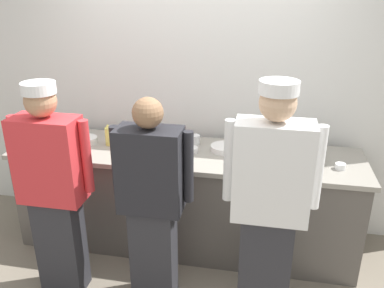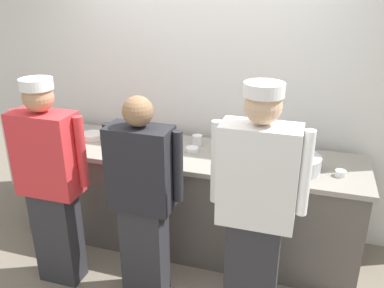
# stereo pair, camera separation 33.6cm
# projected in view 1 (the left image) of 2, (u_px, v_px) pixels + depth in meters

# --- Properties ---
(ground_plane) EXTENTS (9.00, 9.00, 0.00)m
(ground_plane) POSITION_uv_depth(u_px,v_px,m) (176.00, 268.00, 3.41)
(ground_plane) COLOR slate
(wall_back) EXTENTS (4.68, 0.10, 2.82)m
(wall_back) POSITION_uv_depth(u_px,v_px,m) (196.00, 81.00, 3.70)
(wall_back) COLOR silver
(wall_back) RESTS_ON ground
(prep_counter) EXTENTS (2.98, 0.74, 0.91)m
(prep_counter) POSITION_uv_depth(u_px,v_px,m) (185.00, 198.00, 3.60)
(prep_counter) COLOR #56514C
(prep_counter) RESTS_ON ground
(chef_near_left) EXTENTS (0.60, 0.24, 1.66)m
(chef_near_left) POSITION_uv_depth(u_px,v_px,m) (53.00, 188.00, 2.89)
(chef_near_left) COLOR #2D2D33
(chef_near_left) RESTS_ON ground
(chef_center) EXTENTS (0.59, 0.24, 1.58)m
(chef_center) POSITION_uv_depth(u_px,v_px,m) (152.00, 200.00, 2.82)
(chef_center) COLOR #2D2D33
(chef_center) RESTS_ON ground
(chef_far_right) EXTENTS (0.62, 0.24, 1.74)m
(chef_far_right) POSITION_uv_depth(u_px,v_px,m) (270.00, 203.00, 2.60)
(chef_far_right) COLOR #2D2D33
(chef_far_right) RESTS_ON ground
(plate_stack_front) EXTENTS (0.24, 0.24, 0.05)m
(plate_stack_front) POSITION_uv_depth(u_px,v_px,m) (224.00, 148.00, 3.44)
(plate_stack_front) COLOR white
(plate_stack_front) RESTS_ON prep_counter
(plate_stack_rear) EXTENTS (0.20, 0.20, 0.05)m
(plate_stack_rear) POSITION_uv_depth(u_px,v_px,m) (86.00, 140.00, 3.61)
(plate_stack_rear) COLOR white
(plate_stack_rear) RESTS_ON prep_counter
(mixing_bowl_steel) EXTENTS (0.36, 0.36, 0.12)m
(mixing_bowl_steel) POSITION_uv_depth(u_px,v_px,m) (298.00, 158.00, 3.16)
(mixing_bowl_steel) COLOR #B7BABF
(mixing_bowl_steel) RESTS_ON prep_counter
(sheet_tray) EXTENTS (0.44, 0.34, 0.02)m
(sheet_tray) POSITION_uv_depth(u_px,v_px,m) (147.00, 147.00, 3.49)
(sheet_tray) COLOR #B7BABF
(sheet_tray) RESTS_ON prep_counter
(squeeze_bottle_primary) EXTENTS (0.06, 0.06, 0.20)m
(squeeze_bottle_primary) POSITION_uv_depth(u_px,v_px,m) (65.00, 142.00, 3.38)
(squeeze_bottle_primary) COLOR red
(squeeze_bottle_primary) RESTS_ON prep_counter
(squeeze_bottle_secondary) EXTENTS (0.06, 0.06, 0.20)m
(squeeze_bottle_secondary) POSITION_uv_depth(u_px,v_px,m) (108.00, 135.00, 3.53)
(squeeze_bottle_secondary) COLOR #E5E066
(squeeze_bottle_secondary) RESTS_ON prep_counter
(ramekin_orange_sauce) EXTENTS (0.10, 0.10, 0.04)m
(ramekin_orange_sauce) POSITION_uv_depth(u_px,v_px,m) (46.00, 142.00, 3.57)
(ramekin_orange_sauce) COLOR white
(ramekin_orange_sauce) RESTS_ON prep_counter
(ramekin_green_sauce) EXTENTS (0.11, 0.11, 0.04)m
(ramekin_green_sauce) POSITION_uv_depth(u_px,v_px,m) (192.00, 149.00, 3.41)
(ramekin_green_sauce) COLOR white
(ramekin_green_sauce) RESTS_ON prep_counter
(ramekin_yellow_sauce) EXTENTS (0.08, 0.08, 0.05)m
(ramekin_yellow_sauce) POSITION_uv_depth(u_px,v_px,m) (340.00, 166.00, 3.10)
(ramekin_yellow_sauce) COLOR white
(ramekin_yellow_sauce) RESTS_ON prep_counter
(deli_cup) EXTENTS (0.09, 0.09, 0.09)m
(deli_cup) POSITION_uv_depth(u_px,v_px,m) (195.00, 140.00, 3.57)
(deli_cup) COLOR white
(deli_cup) RESTS_ON prep_counter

